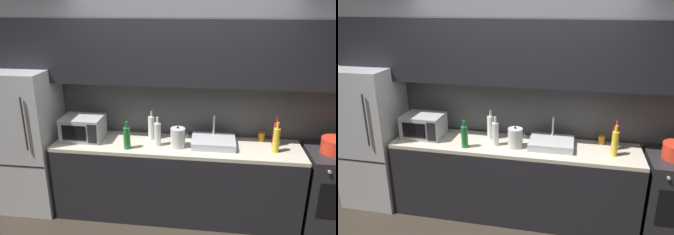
% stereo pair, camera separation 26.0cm
% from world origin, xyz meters
% --- Properties ---
extents(back_wall, '(4.50, 0.44, 2.50)m').
position_xyz_m(back_wall, '(0.00, 1.20, 1.55)').
color(back_wall, slate).
rests_on(back_wall, ground).
extents(counter_run, '(2.76, 0.60, 0.90)m').
position_xyz_m(counter_run, '(0.00, 0.90, 0.45)').
color(counter_run, black).
rests_on(counter_run, ground).
extents(refrigerator, '(0.68, 0.69, 1.70)m').
position_xyz_m(refrigerator, '(-1.76, 0.90, 0.85)').
color(refrigerator, '#B7BABF').
rests_on(refrigerator, ground).
extents(oven_range, '(0.60, 0.62, 0.90)m').
position_xyz_m(oven_range, '(1.72, 0.90, 0.45)').
color(oven_range, '#232326').
rests_on(oven_range, ground).
extents(microwave, '(0.46, 0.35, 0.27)m').
position_xyz_m(microwave, '(-1.08, 0.92, 1.04)').
color(microwave, '#A8AAAF').
rests_on(microwave, counter_run).
extents(sink_basin, '(0.48, 0.38, 0.30)m').
position_xyz_m(sink_basin, '(0.41, 0.93, 0.94)').
color(sink_basin, '#ADAFB5').
rests_on(sink_basin, counter_run).
extents(kettle, '(0.20, 0.16, 0.24)m').
position_xyz_m(kettle, '(0.03, 0.84, 1.01)').
color(kettle, '#B7BABF').
rests_on(kettle, counter_run).
extents(wine_bottle_green, '(0.07, 0.07, 0.31)m').
position_xyz_m(wine_bottle_green, '(-0.51, 0.72, 1.03)').
color(wine_bottle_green, '#1E6B2D').
rests_on(wine_bottle_green, counter_run).
extents(wine_bottle_clear, '(0.07, 0.07, 0.33)m').
position_xyz_m(wine_bottle_clear, '(-0.20, 0.85, 1.04)').
color(wine_bottle_clear, silver).
rests_on(wine_bottle_clear, counter_run).
extents(wine_bottle_red, '(0.06, 0.06, 0.34)m').
position_xyz_m(wine_bottle_red, '(1.09, 1.00, 1.04)').
color(wine_bottle_red, '#A82323').
rests_on(wine_bottle_red, counter_run).
extents(wine_bottle_white, '(0.08, 0.08, 0.34)m').
position_xyz_m(wine_bottle_white, '(-0.30, 1.02, 1.04)').
color(wine_bottle_white, silver).
rests_on(wine_bottle_white, counter_run).
extents(wine_bottle_yellow, '(0.07, 0.07, 0.33)m').
position_xyz_m(wine_bottle_yellow, '(1.06, 0.84, 1.04)').
color(wine_bottle_yellow, gold).
rests_on(wine_bottle_yellow, counter_run).
extents(mug_amber, '(0.07, 0.07, 0.10)m').
position_xyz_m(mug_amber, '(0.96, 1.12, 0.95)').
color(mug_amber, '#B27019').
rests_on(mug_amber, counter_run).
extents(cooking_pot, '(0.29, 0.29, 0.16)m').
position_xyz_m(cooking_pot, '(1.68, 0.90, 0.98)').
color(cooking_pot, red).
rests_on(cooking_pot, oven_range).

